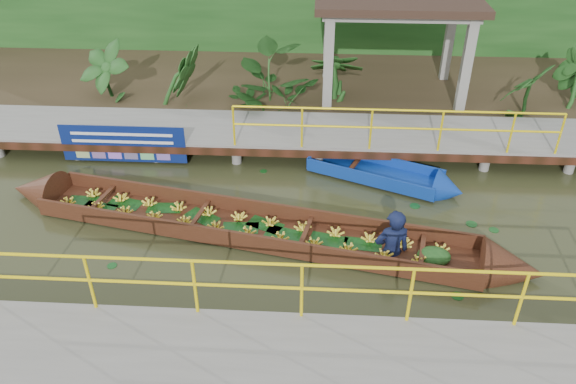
{
  "coord_description": "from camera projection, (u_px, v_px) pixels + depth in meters",
  "views": [
    {
      "loc": [
        0.95,
        -9.24,
        6.88
      ],
      "look_at": [
        0.39,
        0.5,
        0.6
      ],
      "focal_mm": 35.0,
      "sensor_mm": 36.0,
      "label": 1
    }
  ],
  "objects": [
    {
      "name": "moored_blue_boat",
      "position": [
        411.0,
        181.0,
        12.81
      ],
      "size": [
        3.65,
        2.26,
        0.86
      ],
      "rotation": [
        0.0,
        0.0,
        -0.41
      ],
      "color": "navy",
      "rests_on": "ground"
    },
    {
      "name": "tropical_plants",
      "position": [
        329.0,
        78.0,
        15.25
      ],
      "size": [
        14.26,
        1.26,
        1.58
      ],
      "color": "#153E13",
      "rests_on": "ground"
    },
    {
      "name": "ground",
      "position": [
        268.0,
        229.0,
        11.53
      ],
      "size": [
        80.0,
        80.0,
        0.0
      ],
      "primitive_type": "plane",
      "color": "#2D3018",
      "rests_on": "ground"
    },
    {
      "name": "vendor_boat",
      "position": [
        269.0,
        226.0,
        11.18
      ],
      "size": [
        11.15,
        3.38,
        2.4
      ],
      "rotation": [
        0.0,
        0.0,
        -0.21
      ],
      "color": "#361B0E",
      "rests_on": "ground"
    },
    {
      "name": "far_dock",
      "position": [
        280.0,
        133.0,
        14.15
      ],
      "size": [
        16.0,
        2.06,
        1.66
      ],
      "color": "slate",
      "rests_on": "ground"
    },
    {
      "name": "land_strip",
      "position": [
        288.0,
        82.0,
        17.7
      ],
      "size": [
        30.0,
        8.0,
        0.45
      ],
      "primitive_type": "cube",
      "color": "#2F2617",
      "rests_on": "ground"
    },
    {
      "name": "blue_banner",
      "position": [
        123.0,
        144.0,
        13.49
      ],
      "size": [
        3.04,
        0.04,
        0.95
      ],
      "color": "navy",
      "rests_on": "ground"
    },
    {
      "name": "foliage_backdrop",
      "position": [
        293.0,
        4.0,
        18.84
      ],
      "size": [
        30.0,
        0.8,
        4.0
      ],
      "primitive_type": "cube",
      "color": "#153E13",
      "rests_on": "ground"
    },
    {
      "name": "pavilion",
      "position": [
        397.0,
        10.0,
        15.15
      ],
      "size": [
        4.4,
        3.0,
        3.0
      ],
      "color": "slate",
      "rests_on": "ground"
    }
  ]
}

